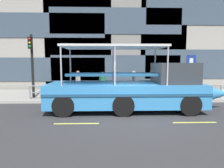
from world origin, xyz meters
TOP-DOWN VIEW (x-y plane):
  - ground_plane at (0.00, 0.00)m, footprint 120.00×120.00m
  - sidewalk at (0.00, 5.60)m, footprint 32.00×4.80m
  - curb_edge at (0.00, 3.11)m, footprint 32.00×0.18m
  - lane_centreline at (-0.00, -1.00)m, footprint 25.80×0.12m
  - curb_guardrail at (0.09, 3.45)m, footprint 12.14×0.09m
  - traffic_light_pole at (-5.91, 3.94)m, footprint 0.24×0.46m
  - parking_sign at (4.27, 3.84)m, footprint 0.60×0.12m
  - duck_tour_boat at (0.30, 1.23)m, footprint 9.62×2.67m
  - pedestrian_near_bow at (3.79, 4.88)m, footprint 0.34×0.32m
  - pedestrian_mid_left at (0.70, 4.71)m, footprint 0.23×0.49m
  - pedestrian_mid_right at (-1.44, 4.55)m, footprint 0.45×0.26m
  - pedestrian_near_stern at (-3.17, 5.04)m, footprint 0.34×0.40m

SIDE VIEW (x-z plane):
  - ground_plane at x=0.00m, z-range 0.00..0.00m
  - lane_centreline at x=0.00m, z-range 0.00..0.01m
  - sidewalk at x=0.00m, z-range 0.00..0.18m
  - curb_edge at x=0.00m, z-range 0.00..0.18m
  - curb_guardrail at x=0.09m, z-range 0.33..1.20m
  - duck_tour_boat at x=0.30m, z-range -0.57..2.69m
  - pedestrian_near_bow at x=3.79m, z-range 0.34..1.85m
  - pedestrian_mid_right at x=-1.44m, z-range 0.35..1.98m
  - pedestrian_near_stern at x=-3.17m, z-range 0.36..2.06m
  - pedestrian_mid_left at x=0.70m, z-range 0.36..2.06m
  - parking_sign at x=4.27m, z-range 0.67..3.42m
  - traffic_light_pole at x=-5.91m, z-range 0.61..4.64m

